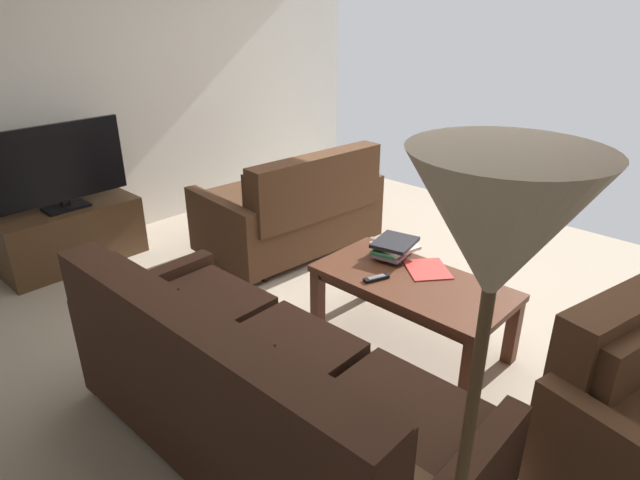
% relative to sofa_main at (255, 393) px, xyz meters
% --- Properties ---
extents(ground_plane, '(5.29, 5.26, 0.01)m').
position_rel_sofa_main_xyz_m(ground_plane, '(0.34, -1.20, -0.38)').
color(ground_plane, tan).
extents(wall_right, '(0.12, 5.26, 2.55)m').
position_rel_sofa_main_xyz_m(wall_right, '(2.98, -1.20, 0.90)').
color(wall_right, silver).
rests_on(wall_right, ground).
extents(sofa_main, '(2.04, 0.88, 0.90)m').
position_rel_sofa_main_xyz_m(sofa_main, '(0.00, 0.00, 0.00)').
color(sofa_main, black).
rests_on(sofa_main, ground).
extents(loveseat_near, '(1.00, 1.49, 0.89)m').
position_rel_sofa_main_xyz_m(loveseat_near, '(1.53, -1.72, -0.01)').
color(loveseat_near, black).
rests_on(loveseat_near, ground).
extents(coffee_table, '(1.17, 0.59, 0.45)m').
position_rel_sofa_main_xyz_m(coffee_table, '(0.02, -1.24, 0.01)').
color(coffee_table, '#4C2819').
rests_on(coffee_table, ground).
extents(floor_lamp, '(0.36, 0.36, 1.74)m').
position_rel_sofa_main_xyz_m(floor_lamp, '(-1.12, 0.30, 1.12)').
color(floor_lamp, '#47331E').
rests_on(floor_lamp, ground).
extents(tv_stand, '(0.41, 1.06, 0.48)m').
position_rel_sofa_main_xyz_m(tv_stand, '(2.61, -0.32, -0.14)').
color(tv_stand, '#4C331E').
rests_on(tv_stand, ground).
extents(flat_tv, '(0.20, 1.02, 0.65)m').
position_rel_sofa_main_xyz_m(flat_tv, '(2.61, -0.32, 0.44)').
color(flat_tv, black).
rests_on(flat_tv, tv_stand).
extents(book_stack, '(0.29, 0.32, 0.11)m').
position_rel_sofa_main_xyz_m(book_stack, '(0.29, -1.42, 0.14)').
color(book_stack, '#337F51').
rests_on(book_stack, coffee_table).
extents(tv_remote, '(0.10, 0.17, 0.02)m').
position_rel_sofa_main_xyz_m(tv_remote, '(0.17, -1.09, 0.09)').
color(tv_remote, black).
rests_on(tv_remote, coffee_table).
extents(loose_magazine, '(0.37, 0.36, 0.01)m').
position_rel_sofa_main_xyz_m(loose_magazine, '(0.02, -1.40, 0.08)').
color(loose_magazine, '#C63833').
rests_on(loose_magazine, coffee_table).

